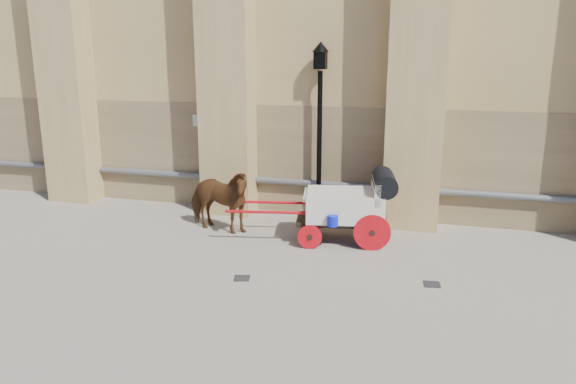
% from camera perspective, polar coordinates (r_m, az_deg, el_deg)
% --- Properties ---
extents(ground, '(90.00, 90.00, 0.00)m').
position_cam_1_polar(ground, '(12.52, -7.55, -6.85)').
color(ground, gray).
rests_on(ground, ground).
extents(horse, '(2.11, 1.32, 1.66)m').
position_cam_1_polar(horse, '(14.14, -7.10, -0.78)').
color(horse, brown).
rests_on(horse, ground).
extents(carriage, '(4.10, 1.78, 1.74)m').
position_cam_1_polar(carriage, '(13.35, 6.39, -1.19)').
color(carriage, black).
rests_on(carriage, ground).
extents(street_lamp, '(0.44, 0.44, 4.67)m').
position_cam_1_polar(street_lamp, '(14.88, 3.23, 6.65)').
color(street_lamp, black).
rests_on(street_lamp, ground).
extents(drain_grate_near, '(0.39, 0.39, 0.01)m').
position_cam_1_polar(drain_grate_near, '(11.51, -4.71, -8.71)').
color(drain_grate_near, black).
rests_on(drain_grate_near, ground).
extents(drain_grate_far, '(0.36, 0.36, 0.01)m').
position_cam_1_polar(drain_grate_far, '(11.55, 14.41, -9.06)').
color(drain_grate_far, black).
rests_on(drain_grate_far, ground).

